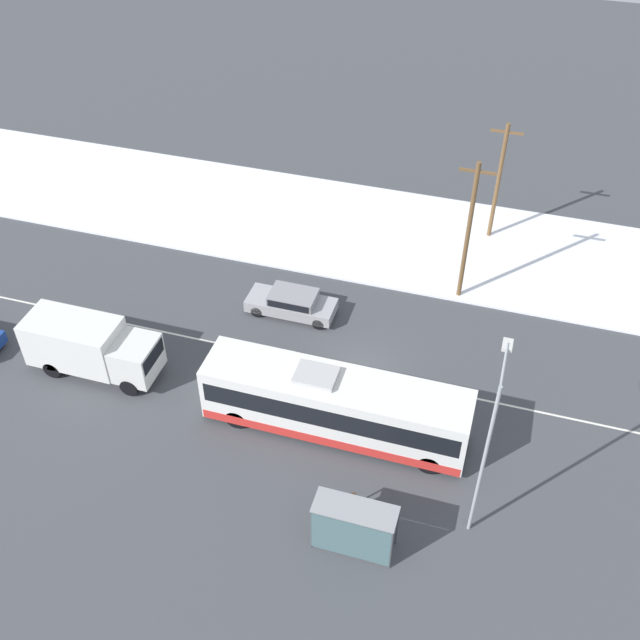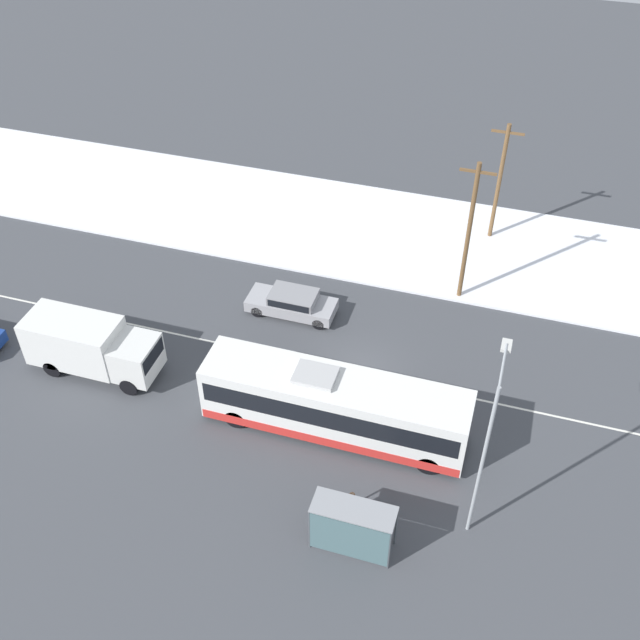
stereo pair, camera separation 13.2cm
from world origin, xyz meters
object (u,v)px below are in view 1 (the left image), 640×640
sedan_car (292,302)px  utility_pole_roadside (468,231)px  box_truck (90,345)px  bus_shelter (353,526)px  utility_pole_snowlot (498,180)px  city_bus (335,405)px  pedestrian_at_stop (353,502)px  streetlamp (489,436)px

sedan_car → utility_pole_roadside: utility_pole_roadside is taller
box_truck → sedan_car: bearing=40.9°
bus_shelter → utility_pole_roadside: size_ratio=0.39×
bus_shelter → utility_pole_snowlot: utility_pole_snowlot is taller
box_truck → sedan_car: size_ratio=1.37×
box_truck → sedan_car: 10.43m
bus_shelter → utility_pole_roadside: utility_pole_roadside is taller
utility_pole_roadside → utility_pole_snowlot: size_ratio=1.11×
city_bus → pedestrian_at_stop: 4.74m
city_bus → utility_pole_snowlot: (4.71, 17.26, 2.27)m
utility_pole_roadside → utility_pole_snowlot: utility_pole_roadside is taller
city_bus → utility_pole_roadside: size_ratio=1.43×
pedestrian_at_stop → city_bus: bearing=114.8°
utility_pole_roadside → sedan_car: bearing=-154.2°
bus_shelter → utility_pole_roadside: 17.10m
box_truck → utility_pole_roadside: 19.57m
utility_pole_snowlot → streetlamp: bearing=-84.8°
city_bus → bus_shelter: 6.24m
pedestrian_at_stop → bus_shelter: bus_shelter is taller
city_bus → pedestrian_at_stop: bearing=-65.2°
city_bus → utility_pole_snowlot: size_ratio=1.60×
bus_shelter → utility_pole_snowlot: size_ratio=0.43×
city_bus → streetlamp: size_ratio=1.45×
utility_pole_roadside → pedestrian_at_stop: bearing=-97.0°
city_bus → streetlamp: 7.98m
city_bus → utility_pole_roadside: (3.86, 11.05, 2.70)m
city_bus → utility_pole_roadside: bearing=70.8°
pedestrian_at_stop → utility_pole_snowlot: bearing=82.7°
utility_pole_roadside → utility_pole_snowlot: 6.28m
bus_shelter → sedan_car: bearing=117.6°
city_bus → bus_shelter: size_ratio=3.68×
box_truck → bus_shelter: 15.79m
city_bus → bus_shelter: city_bus is taller
city_bus → box_truck: city_bus is taller
streetlamp → utility_pole_roadside: 14.26m
sedan_car → bus_shelter: size_ratio=1.47×
box_truck → utility_pole_snowlot: size_ratio=0.87×
streetlamp → sedan_car: bearing=137.5°
sedan_car → pedestrian_at_stop: pedestrian_at_stop is taller
streetlamp → utility_pole_roadside: bearing=100.9°
pedestrian_at_stop → utility_pole_snowlot: (2.74, 21.52, 2.90)m
box_truck → utility_pole_snowlot: bearing=45.1°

